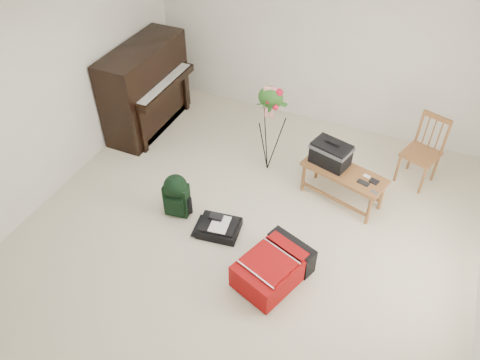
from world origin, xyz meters
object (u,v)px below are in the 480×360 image
at_px(piano, 147,90).
at_px(dining_chair, 422,152).
at_px(black_duffel, 219,227).
at_px(flower_stand, 269,130).
at_px(green_backpack, 176,194).
at_px(red_suitcase, 275,264).
at_px(bench, 333,161).

xyz_separation_m(piano, dining_chair, (3.81, 0.33, -0.15)).
bearing_deg(black_duffel, flower_stand, 77.76).
relative_size(black_duffel, green_backpack, 0.91).
bearing_deg(green_backpack, black_duffel, -16.29).
distance_m(red_suitcase, flower_stand, 1.82).
bearing_deg(red_suitcase, black_duffel, 178.25).
relative_size(red_suitcase, black_duffel, 1.79).
distance_m(piano, red_suitcase, 3.30).
bearing_deg(dining_chair, flower_stand, -142.96).
bearing_deg(bench, dining_chair, 54.83).
bearing_deg(piano, bench, -8.48).
relative_size(piano, bench, 1.39).
height_order(green_backpack, flower_stand, flower_stand).
xyz_separation_m(bench, green_backpack, (-1.57, -1.04, -0.24)).
bearing_deg(green_backpack, red_suitcase, -24.76).
xyz_separation_m(black_duffel, flower_stand, (0.09, 1.30, 0.55)).
distance_m(bench, red_suitcase, 1.49).
bearing_deg(dining_chair, bench, -121.45).
bearing_deg(bench, red_suitcase, -81.27).
height_order(dining_chair, red_suitcase, dining_chair).
distance_m(piano, black_duffel, 2.49).
height_order(piano, bench, piano).
bearing_deg(red_suitcase, dining_chair, 83.05).
distance_m(black_duffel, flower_stand, 1.41).
height_order(dining_chair, black_duffel, dining_chair).
bearing_deg(red_suitcase, green_backpack, -175.97).
height_order(bench, red_suitcase, bench).
height_order(black_duffel, flower_stand, flower_stand).
distance_m(red_suitcase, black_duffel, 0.87).
bearing_deg(black_duffel, green_backpack, 164.30).
xyz_separation_m(dining_chair, black_duffel, (-1.92, -1.87, -0.38)).
height_order(black_duffel, green_backpack, green_backpack).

